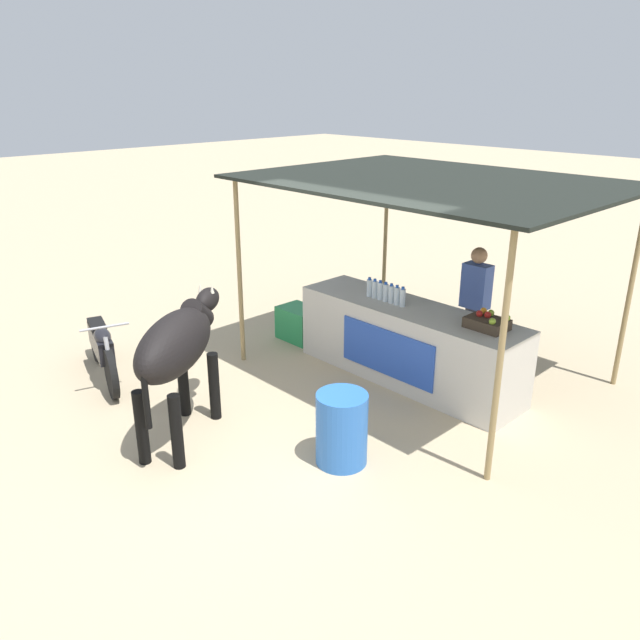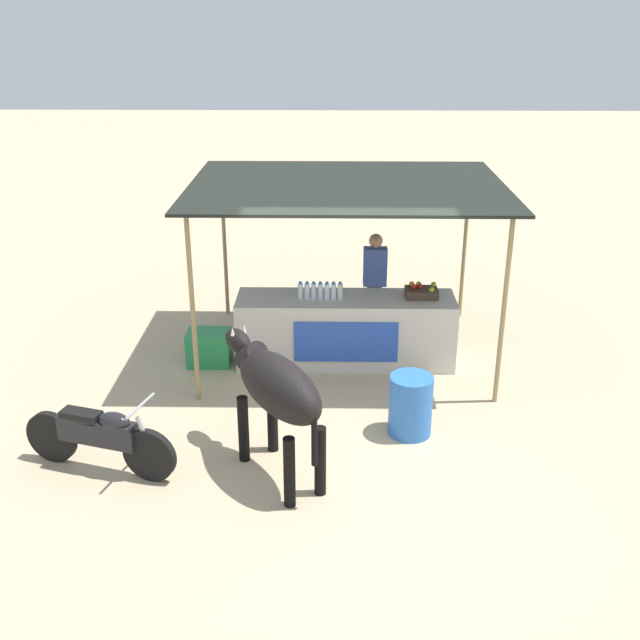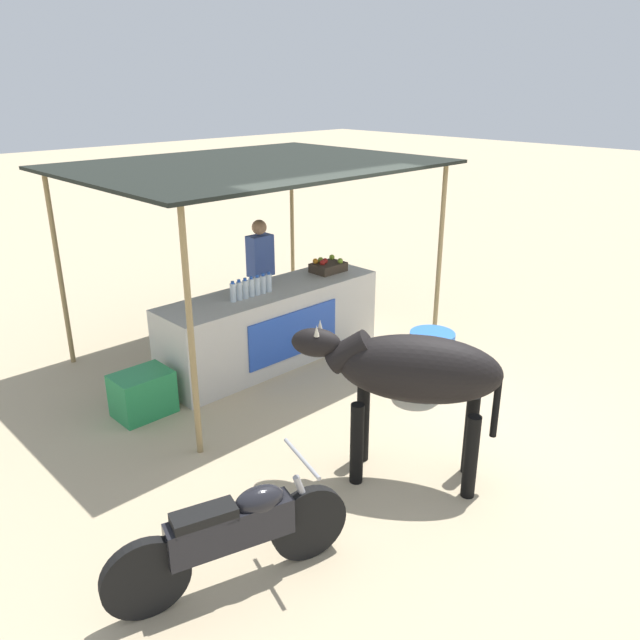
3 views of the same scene
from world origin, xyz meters
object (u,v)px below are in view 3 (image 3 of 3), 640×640
(stall_counter, at_px, (273,325))
(cow, at_px, (411,373))
(vendor_behind_counter, at_px, (261,278))
(water_barrel, at_px, (431,363))
(fruit_crate, at_px, (328,266))
(cooler_box, at_px, (143,394))
(motorcycle_parked, at_px, (234,533))

(stall_counter, bearing_deg, cow, -105.39)
(vendor_behind_counter, bearing_deg, water_barrel, -83.70)
(stall_counter, distance_m, fruit_crate, 1.18)
(vendor_behind_counter, distance_m, cooler_box, 2.56)
(cooler_box, height_order, cow, cow)
(cooler_box, bearing_deg, motorcycle_parked, -105.80)
(motorcycle_parked, bearing_deg, vendor_behind_counter, 48.59)
(water_barrel, height_order, cow, cow)
(stall_counter, relative_size, water_barrel, 4.08)
(stall_counter, bearing_deg, vendor_behind_counter, 60.11)
(fruit_crate, bearing_deg, motorcycle_parked, -142.76)
(stall_counter, xyz_separation_m, water_barrel, (0.73, -1.92, -0.11))
(motorcycle_parked, bearing_deg, cooler_box, 74.20)
(water_barrel, relative_size, motorcycle_parked, 0.42)
(water_barrel, height_order, motorcycle_parked, motorcycle_parked)
(stall_counter, xyz_separation_m, cow, (-0.76, -2.77, 0.55))
(water_barrel, distance_m, motorcycle_parked, 3.48)
(vendor_behind_counter, bearing_deg, motorcycle_parked, -131.41)
(water_barrel, bearing_deg, stall_counter, 110.74)
(cooler_box, bearing_deg, fruit_crate, 3.04)
(stall_counter, distance_m, motorcycle_parked, 3.82)
(cow, distance_m, motorcycle_parked, 1.98)
(vendor_behind_counter, height_order, cow, vendor_behind_counter)
(stall_counter, relative_size, fruit_crate, 6.82)
(fruit_crate, relative_size, cow, 0.26)
(cooler_box, height_order, motorcycle_parked, motorcycle_parked)
(cooler_box, relative_size, water_barrel, 0.82)
(fruit_crate, distance_m, motorcycle_parked, 4.67)
(water_barrel, bearing_deg, cow, -150.40)
(fruit_crate, bearing_deg, cow, -122.45)
(cooler_box, xyz_separation_m, motorcycle_parked, (-0.75, -2.65, 0.19))
(vendor_behind_counter, xyz_separation_m, cooler_box, (-2.34, -0.85, -0.61))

